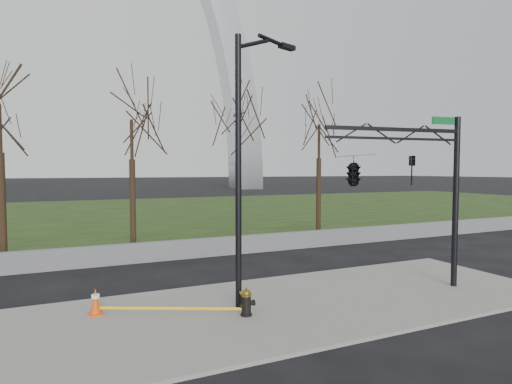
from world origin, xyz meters
name	(u,v)px	position (x,y,z in m)	size (l,w,h in m)	color
ground	(290,307)	(0.00, 0.00, 0.00)	(500.00, 500.00, 0.00)	black
sidewalk	(290,305)	(0.00, 0.00, 0.05)	(18.00, 6.00, 0.10)	gray
grass_strip	(141,213)	(0.00, 30.00, 0.03)	(120.00, 40.00, 0.06)	#1F3011
guardrail	(209,247)	(0.00, 8.00, 0.45)	(60.00, 0.30, 0.90)	#59595B
gateway_arch	(103,25)	(0.00, 75.00, 32.50)	(66.00, 6.00, 65.00)	#B7B9BF
tree_row	(72,168)	(-6.01, 12.00, 4.26)	(33.98, 4.00, 8.53)	black
fire_hydrant	(247,303)	(-1.59, -0.41, 0.46)	(0.49, 0.32, 0.79)	black
traffic_cone	(96,302)	(-5.44, 1.41, 0.47)	(0.41, 0.41, 0.74)	#E6460C
street_light	(244,152)	(-1.38, 0.26, 4.69)	(2.32, 0.90, 8.21)	black
traffic_signal_mast	(375,171)	(3.00, -0.23, 4.15)	(5.06, 2.53, 6.00)	black
caution_tape	(180,307)	(-3.29, 0.43, 0.33)	(3.85, 1.82, 0.41)	yellow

